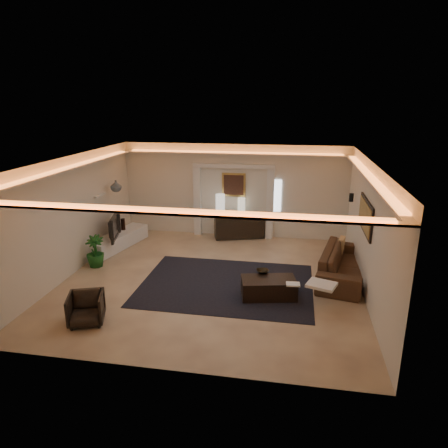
% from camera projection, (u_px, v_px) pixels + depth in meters
% --- Properties ---
extents(floor, '(7.00, 7.00, 0.00)m').
position_uv_depth(floor, '(212.00, 280.00, 9.90)').
color(floor, '#D1B88D').
rests_on(floor, ground).
extents(ceiling, '(7.00, 7.00, 0.00)m').
position_uv_depth(ceiling, '(210.00, 160.00, 9.05)').
color(ceiling, white).
rests_on(ceiling, ground).
extents(wall_back, '(7.00, 0.00, 7.00)m').
position_uv_depth(wall_back, '(234.00, 191.00, 12.77)').
color(wall_back, beige).
rests_on(wall_back, ground).
extents(wall_front, '(7.00, 0.00, 7.00)m').
position_uv_depth(wall_front, '(164.00, 289.00, 6.18)').
color(wall_front, beige).
rests_on(wall_front, ground).
extents(wall_left, '(0.00, 7.00, 7.00)m').
position_uv_depth(wall_left, '(72.00, 216.00, 10.06)').
color(wall_left, beige).
rests_on(wall_left, ground).
extents(wall_right, '(0.00, 7.00, 7.00)m').
position_uv_depth(wall_right, '(368.00, 231.00, 8.89)').
color(wall_right, beige).
rests_on(wall_right, ground).
extents(cove_soffit, '(7.00, 7.00, 0.04)m').
position_uv_depth(cove_soffit, '(211.00, 173.00, 9.13)').
color(cove_soffit, silver).
rests_on(cove_soffit, ceiling).
extents(daylight_slit, '(0.25, 0.03, 1.00)m').
position_uv_depth(daylight_slit, '(277.00, 196.00, 12.56)').
color(daylight_slit, white).
rests_on(daylight_slit, wall_back).
extents(area_rug, '(4.00, 3.00, 0.01)m').
position_uv_depth(area_rug, '(226.00, 284.00, 9.64)').
color(area_rug, black).
rests_on(area_rug, ground).
extents(pilaster_left, '(0.22, 0.20, 2.20)m').
position_uv_depth(pilaster_left, '(198.00, 201.00, 12.97)').
color(pilaster_left, silver).
rests_on(pilaster_left, ground).
extents(pilaster_right, '(0.22, 0.20, 2.20)m').
position_uv_depth(pilaster_right, '(270.00, 204.00, 12.59)').
color(pilaster_right, silver).
rests_on(pilaster_right, ground).
extents(alcove_header, '(2.52, 0.20, 0.12)m').
position_uv_depth(alcove_header, '(233.00, 166.00, 12.44)').
color(alcove_header, silver).
rests_on(alcove_header, wall_back).
extents(painting_frame, '(0.74, 0.04, 0.74)m').
position_uv_depth(painting_frame, '(234.00, 185.00, 12.68)').
color(painting_frame, tan).
rests_on(painting_frame, wall_back).
extents(painting_canvas, '(0.62, 0.02, 0.62)m').
position_uv_depth(painting_canvas, '(234.00, 185.00, 12.66)').
color(painting_canvas, '#4C2D1E').
rests_on(painting_canvas, wall_back).
extents(art_panel_frame, '(0.04, 1.64, 0.74)m').
position_uv_depth(art_panel_frame, '(366.00, 216.00, 9.11)').
color(art_panel_frame, black).
rests_on(art_panel_frame, wall_right).
extents(art_panel_gold, '(0.02, 1.50, 0.62)m').
position_uv_depth(art_panel_gold, '(365.00, 216.00, 9.11)').
color(art_panel_gold, tan).
rests_on(art_panel_gold, wall_right).
extents(wall_sconce, '(0.12, 0.12, 0.22)m').
position_uv_depth(wall_sconce, '(351.00, 197.00, 10.92)').
color(wall_sconce, black).
rests_on(wall_sconce, wall_right).
extents(wall_niche, '(0.10, 0.55, 0.04)m').
position_uv_depth(wall_niche, '(100.00, 195.00, 11.31)').
color(wall_niche, silver).
rests_on(wall_niche, wall_left).
extents(console, '(1.61, 0.92, 0.77)m').
position_uv_depth(console, '(239.00, 226.00, 12.81)').
color(console, black).
rests_on(console, ground).
extents(lamp_left, '(0.31, 0.31, 0.63)m').
position_uv_depth(lamp_left, '(220.00, 205.00, 12.56)').
color(lamp_left, silver).
rests_on(lamp_left, console).
extents(lamp_right, '(0.28, 0.28, 0.51)m').
position_uv_depth(lamp_right, '(241.00, 204.00, 12.59)').
color(lamp_right, beige).
rests_on(lamp_right, console).
extents(media_ledge, '(1.04, 2.31, 0.42)m').
position_uv_depth(media_ledge, '(119.00, 240.00, 12.01)').
color(media_ledge, silver).
rests_on(media_ledge, ground).
extents(tv, '(1.20, 0.44, 0.69)m').
position_uv_depth(tv, '(111.00, 226.00, 11.44)').
color(tv, black).
rests_on(tv, media_ledge).
extents(figurine, '(0.15, 0.15, 0.34)m').
position_uv_depth(figurine, '(123.00, 223.00, 12.24)').
color(figurine, black).
rests_on(figurine, media_ledge).
extents(ginger_jar, '(0.38, 0.38, 0.33)m').
position_uv_depth(ginger_jar, '(116.00, 186.00, 11.63)').
color(ginger_jar, slate).
rests_on(ginger_jar, wall_niche).
extents(plant, '(0.54, 0.54, 0.83)m').
position_uv_depth(plant, '(95.00, 251.00, 10.59)').
color(plant, '#184D18').
rests_on(plant, ground).
extents(sofa, '(2.67, 1.48, 0.74)m').
position_uv_depth(sofa, '(344.00, 264.00, 9.90)').
color(sofa, black).
rests_on(sofa, ground).
extents(throw_blanket, '(0.68, 0.62, 0.06)m').
position_uv_depth(throw_blanket, '(322.00, 285.00, 8.38)').
color(throw_blanket, white).
rests_on(throw_blanket, sofa).
extents(throw_pillow, '(0.22, 0.42, 0.41)m').
position_uv_depth(throw_pillow, '(341.00, 245.00, 10.64)').
color(throw_pillow, tan).
rests_on(throw_pillow, sofa).
extents(coffee_table, '(1.29, 0.88, 0.44)m').
position_uv_depth(coffee_table, '(269.00, 288.00, 9.00)').
color(coffee_table, black).
rests_on(coffee_table, ground).
extents(bowl, '(0.35, 0.35, 0.07)m').
position_uv_depth(bowl, '(263.00, 272.00, 9.26)').
color(bowl, black).
rests_on(bowl, coffee_table).
extents(magazine, '(0.30, 0.23, 0.03)m').
position_uv_depth(magazine, '(293.00, 285.00, 8.65)').
color(magazine, white).
rests_on(magazine, coffee_table).
extents(armchair, '(0.84, 0.85, 0.61)m').
position_uv_depth(armchair, '(86.00, 309.00, 7.92)').
color(armchair, black).
rests_on(armchair, ground).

